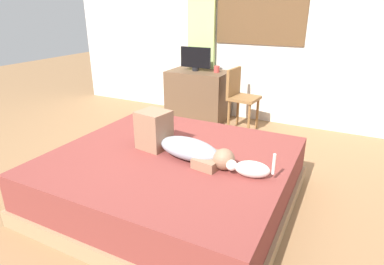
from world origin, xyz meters
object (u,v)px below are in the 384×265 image
Objects in this scene: cat at (250,169)px; bed at (172,178)px; chair_by_desk at (240,94)px; person_lying at (179,143)px; tv_monitor at (195,59)px; desk at (198,95)px; cup at (217,69)px.

bed is at bearing 174.18° from cat.
person_lying is at bearing -85.58° from chair_by_desk.
tv_monitor reaches higher than bed.
tv_monitor is 0.89m from chair_by_desk.
desk is at bearing 110.14° from bed.
cup is (-0.52, 2.23, 0.56)m from bed.
cat reaches higher than bed.
cat is 2.63m from cup.
bed is 2.36× the size of chair_by_desk.
desk is 9.53× the size of cup.
chair_by_desk is (0.44, -0.21, -0.28)m from cup.
desk is (-0.80, 2.19, 0.14)m from bed.
tv_monitor reaches higher than person_lying.
person_lying is 2.01m from chair_by_desk.
person_lying is 1.10× the size of chair_by_desk.
cup is at bearing 6.76° from tv_monitor.
cup reaches higher than bed.
desk is at bearing 111.92° from person_lying.
chair_by_desk is at bearing -12.27° from tv_monitor.
bed is at bearing -68.74° from tv_monitor.
person_lying is 2.39m from tv_monitor.
person_lying is 0.66m from cat.
cup is (0.33, 0.04, -0.13)m from tv_monitor.
person_lying is at bearing 171.81° from cat.
tv_monitor is at bearing 113.02° from person_lying.
person_lying is at bearing 15.92° from bed.
chair_by_desk reaches higher than desk.
bed is 2.34m from desk.
tv_monitor reaches higher than desk.
cat is (0.65, -0.09, -0.05)m from person_lying.
bed is 0.35m from person_lying.
cup is (-1.24, 2.31, 0.26)m from cat.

